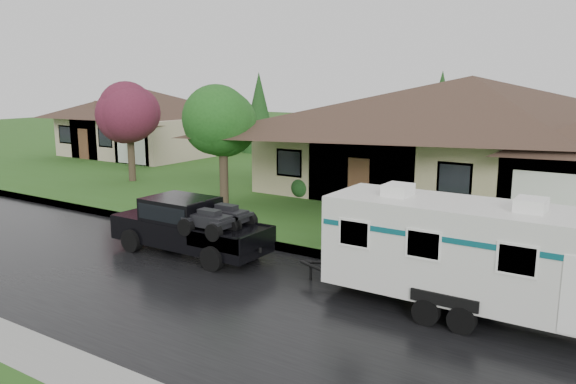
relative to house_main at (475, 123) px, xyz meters
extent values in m
plane|color=#2A551A|center=(-2.29, -13.84, -3.59)|extent=(140.00, 140.00, 0.00)
cube|color=black|center=(-2.29, -15.84, -3.59)|extent=(140.00, 8.00, 0.01)
cube|color=gray|center=(-2.29, -11.59, -3.52)|extent=(140.00, 0.50, 0.15)
cube|color=#2A551A|center=(-2.29, 1.16, -3.52)|extent=(140.00, 26.00, 0.15)
cube|color=tan|center=(-0.29, 0.16, -1.94)|extent=(18.00, 10.00, 3.00)
pyramid|color=#34241C|center=(-0.29, 0.16, 2.16)|extent=(19.44, 10.80, 2.60)
cube|color=tan|center=(-24.29, 2.16, -2.04)|extent=(10.00, 8.00, 2.80)
pyramid|color=#34241C|center=(-24.29, 2.16, 1.36)|extent=(10.80, 8.64, 2.00)
cube|color=tan|center=(-21.29, 0.16, -2.18)|extent=(3.20, 4.00, 2.52)
cylinder|color=#382B1E|center=(-8.54, -7.88, -2.27)|extent=(0.38, 0.38, 2.34)
sphere|color=#256320|center=(-8.54, -7.88, 0.29)|extent=(3.23, 3.23, 3.23)
cylinder|color=#382B1E|center=(-16.60, -5.94, -2.30)|extent=(0.38, 0.38, 2.28)
sphere|color=maroon|center=(-16.60, -5.94, 0.19)|extent=(3.15, 3.15, 3.15)
sphere|color=#143814|center=(-6.59, -4.54, -2.94)|extent=(1.00, 1.00, 1.00)
sphere|color=#143814|center=(-2.39, -4.54, -2.94)|extent=(1.00, 1.00, 1.00)
sphere|color=#143814|center=(1.81, -4.54, -2.94)|extent=(1.00, 1.00, 1.00)
cube|color=black|center=(-5.25, -13.62, -2.88)|extent=(5.45, 1.82, 0.78)
cube|color=black|center=(-7.25, -13.62, -2.64)|extent=(1.45, 1.77, 0.32)
cube|color=black|center=(-5.62, -13.62, -2.18)|extent=(2.18, 1.71, 0.82)
cube|color=black|center=(-5.62, -13.62, -2.14)|extent=(2.00, 1.74, 0.50)
cube|color=black|center=(-3.53, -13.62, -2.70)|extent=(2.00, 1.73, 0.05)
cylinder|color=black|center=(-6.98, -14.51, -3.21)|extent=(0.76, 0.29, 0.76)
cylinder|color=black|center=(-6.98, -12.73, -3.21)|extent=(0.76, 0.29, 0.76)
cylinder|color=black|center=(-3.53, -14.51, -3.21)|extent=(0.76, 0.29, 0.76)
cylinder|color=black|center=(-3.53, -12.73, -3.21)|extent=(0.76, 0.29, 0.76)
cube|color=silver|center=(3.45, -13.62, -1.98)|extent=(6.36, 2.18, 2.23)
cube|color=black|center=(3.45, -13.62, -3.23)|extent=(6.72, 1.09, 0.13)
cube|color=#0C4E57|center=(3.45, -13.62, -1.49)|extent=(6.23, 2.20, 0.13)
cube|color=white|center=(1.81, -13.62, -0.72)|extent=(0.64, 0.73, 0.29)
cube|color=white|center=(4.90, -13.62, -0.72)|extent=(0.64, 0.73, 0.29)
cylinder|color=black|center=(3.04, -14.69, -3.27)|extent=(0.64, 0.22, 0.64)
cylinder|color=black|center=(3.04, -12.55, -3.27)|extent=(0.64, 0.22, 0.64)
cylinder|color=black|center=(3.86, -14.69, -3.27)|extent=(0.64, 0.22, 0.64)
cylinder|color=black|center=(3.86, -12.55, -3.27)|extent=(0.64, 0.22, 0.64)
camera|label=1|loc=(6.99, -26.54, 1.95)|focal=35.00mm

